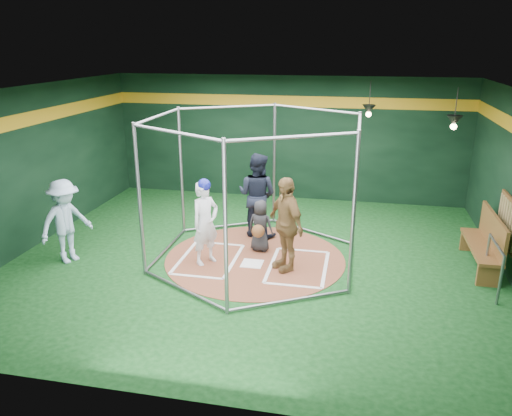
% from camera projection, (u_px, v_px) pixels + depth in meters
% --- Properties ---
extents(room_shell, '(10.10, 9.10, 3.53)m').
position_uv_depth(room_shell, '(255.00, 179.00, 10.04)').
color(room_shell, '#0C3511').
rests_on(room_shell, ground).
extents(clay_disc, '(3.80, 3.80, 0.01)m').
position_uv_depth(clay_disc, '(255.00, 258.00, 10.59)').
color(clay_disc, brown).
rests_on(clay_disc, ground).
extents(home_plate, '(0.43, 0.43, 0.01)m').
position_uv_depth(home_plate, '(252.00, 264.00, 10.31)').
color(home_plate, white).
rests_on(home_plate, clay_disc).
extents(batter_box_left, '(1.17, 1.77, 0.01)m').
position_uv_depth(batter_box_left, '(209.00, 259.00, 10.54)').
color(batter_box_left, white).
rests_on(batter_box_left, clay_disc).
extents(batter_box_right, '(1.17, 1.77, 0.01)m').
position_uv_depth(batter_box_right, '(298.00, 267.00, 10.17)').
color(batter_box_right, white).
rests_on(batter_box_right, clay_disc).
extents(batting_cage, '(4.05, 4.67, 3.00)m').
position_uv_depth(batting_cage, '(255.00, 191.00, 10.11)').
color(batting_cage, gray).
rests_on(batting_cage, ground).
extents(bat_rack, '(0.07, 1.25, 0.98)m').
position_uv_depth(bat_rack, '(507.00, 222.00, 9.68)').
color(bat_rack, brown).
rests_on(bat_rack, room_shell).
extents(pendant_lamp_near, '(0.34, 0.34, 0.90)m').
position_uv_depth(pendant_lamp_near, '(369.00, 109.00, 12.64)').
color(pendant_lamp_near, black).
rests_on(pendant_lamp_near, room_shell).
extents(pendant_lamp_far, '(0.34, 0.34, 0.90)m').
position_uv_depth(pendant_lamp_far, '(454.00, 121.00, 10.81)').
color(pendant_lamp_far, black).
rests_on(pendant_lamp_far, room_shell).
extents(batter_figure, '(0.70, 0.75, 1.80)m').
position_uv_depth(batter_figure, '(205.00, 222.00, 10.11)').
color(batter_figure, silver).
rests_on(batter_figure, clay_disc).
extents(visitor_leopard, '(1.07, 1.16, 1.91)m').
position_uv_depth(visitor_leopard, '(286.00, 224.00, 9.82)').
color(visitor_leopard, '#A47D46').
rests_on(visitor_leopard, clay_disc).
extents(catcher_figure, '(0.61, 0.62, 1.14)m').
position_uv_depth(catcher_figure, '(260.00, 226.00, 10.80)').
color(catcher_figure, black).
rests_on(catcher_figure, clay_disc).
extents(umpire, '(1.13, 0.98, 1.97)m').
position_uv_depth(umpire, '(257.00, 195.00, 11.56)').
color(umpire, black).
rests_on(umpire, clay_disc).
extents(bystander_blue, '(1.10, 1.31, 1.76)m').
position_uv_depth(bystander_blue, '(66.00, 221.00, 10.21)').
color(bystander_blue, '#ACC9E4').
rests_on(bystander_blue, ground).
extents(dugout_bench, '(0.45, 1.94, 1.13)m').
position_uv_depth(dugout_bench, '(486.00, 241.00, 10.00)').
color(dugout_bench, brown).
rests_on(dugout_bench, ground).
extents(steel_railing, '(0.05, 1.09, 0.94)m').
position_uv_depth(steel_railing, '(495.00, 260.00, 9.03)').
color(steel_railing, gray).
rests_on(steel_railing, ground).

